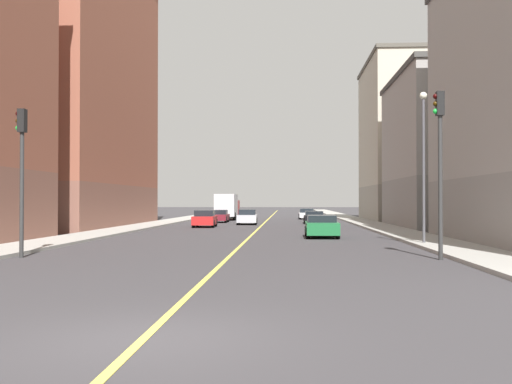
# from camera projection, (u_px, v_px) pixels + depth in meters

# --- Properties ---
(ground_plane) EXTENTS (400.00, 400.00, 0.00)m
(ground_plane) POSITION_uv_depth(u_px,v_px,m) (144.00, 338.00, 9.46)
(ground_plane) COLOR #363437
(ground_plane) RESTS_ON ground
(sidewalk_left) EXTENTS (2.92, 168.00, 0.15)m
(sidewalk_left) POSITION_uv_depth(u_px,v_px,m) (365.00, 223.00, 57.87)
(sidewalk_left) COLOR #9E9B93
(sidewalk_left) RESTS_ON ground
(sidewalk_right) EXTENTS (2.92, 168.00, 0.15)m
(sidewalk_right) POSITION_uv_depth(u_px,v_px,m) (165.00, 222.00, 58.90)
(sidewalk_right) COLOR #9E9B93
(sidewalk_right) RESTS_ON ground
(lane_center_stripe) EXTENTS (0.16, 154.00, 0.01)m
(lane_center_stripe) POSITION_uv_depth(u_px,v_px,m) (264.00, 223.00, 58.38)
(lane_center_stripe) COLOR #E5D14C
(lane_center_stripe) RESTS_ON ground
(building_left_mid) EXTENTS (10.90, 15.50, 12.63)m
(building_left_mid) POSITION_uv_depth(u_px,v_px,m) (462.00, 151.00, 48.79)
(building_left_mid) COLOR gray
(building_left_mid) RESTS_ON ground
(building_left_far) EXTENTS (10.90, 16.25, 17.89)m
(building_left_far) POSITION_uv_depth(u_px,v_px,m) (415.00, 141.00, 66.79)
(building_left_far) COLOR #9D9688
(building_left_far) RESTS_ON ground
(building_right_midblock) EXTENTS (10.90, 23.71, 24.13)m
(building_right_midblock) POSITION_uv_depth(u_px,v_px,m) (67.00, 85.00, 50.88)
(building_right_midblock) COLOR brown
(building_right_midblock) RESTS_ON ground
(traffic_light_left_near) EXTENTS (0.40, 0.32, 6.26)m
(traffic_light_left_near) POSITION_uv_depth(u_px,v_px,m) (440.00, 151.00, 22.10)
(traffic_light_left_near) COLOR #2D2D2D
(traffic_light_left_near) RESTS_ON ground
(traffic_light_right_near) EXTENTS (0.40, 0.32, 5.74)m
(traffic_light_right_near) POSITION_uv_depth(u_px,v_px,m) (22.00, 161.00, 22.93)
(traffic_light_right_near) COLOR #2D2D2D
(traffic_light_right_near) RESTS_ON ground
(street_lamp_left_near) EXTENTS (0.36, 0.36, 7.39)m
(street_lamp_left_near) POSITION_uv_depth(u_px,v_px,m) (424.00, 152.00, 29.15)
(street_lamp_left_near) COLOR #4C4C51
(street_lamp_left_near) RESTS_ON ground
(car_green) EXTENTS (1.95, 3.95, 1.33)m
(car_green) POSITION_uv_depth(u_px,v_px,m) (322.00, 226.00, 35.51)
(car_green) COLOR #1E6B38
(car_green) RESTS_ON ground
(car_red) EXTENTS (1.93, 4.12, 1.41)m
(car_red) POSITION_uv_depth(u_px,v_px,m) (205.00, 219.00, 49.63)
(car_red) COLOR red
(car_red) RESTS_ON ground
(car_yellow) EXTENTS (2.00, 4.61, 1.20)m
(car_yellow) POSITION_uv_depth(u_px,v_px,m) (233.00, 213.00, 77.40)
(car_yellow) COLOR gold
(car_yellow) RESTS_ON ground
(car_white) EXTENTS (1.86, 4.28, 1.27)m
(car_white) POSITION_uv_depth(u_px,v_px,m) (307.00, 214.00, 71.50)
(car_white) COLOR white
(car_white) RESTS_ON ground
(car_maroon) EXTENTS (1.79, 4.15, 1.28)m
(car_maroon) POSITION_uv_depth(u_px,v_px,m) (219.00, 216.00, 60.57)
(car_maroon) COLOR maroon
(car_maroon) RESTS_ON ground
(car_silver) EXTENTS (1.93, 4.20, 1.39)m
(car_silver) POSITION_uv_depth(u_px,v_px,m) (247.00, 217.00, 55.25)
(car_silver) COLOR silver
(car_silver) RESTS_ON ground
(car_black) EXTENTS (1.95, 4.15, 1.20)m
(car_black) POSITION_uv_depth(u_px,v_px,m) (314.00, 217.00, 57.43)
(car_black) COLOR black
(car_black) RESTS_ON ground
(box_truck) EXTENTS (2.32, 7.69, 2.95)m
(box_truck) POSITION_uv_depth(u_px,v_px,m) (227.00, 206.00, 68.49)
(box_truck) COLOR maroon
(box_truck) RESTS_ON ground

